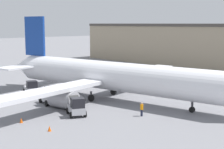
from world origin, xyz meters
TOP-DOWN VIEW (x-y plane):
  - ground_plane at (0.00, 0.00)m, footprint 400.00×400.00m
  - terminal_building at (-13.27, 43.57)m, footprint 70.06×17.00m
  - airplane at (-0.97, -0.18)m, footprint 40.90×37.52m
  - ground_crew_worker at (8.80, -3.46)m, footprint 0.36×0.36m
  - baggage_tug at (-3.40, -8.01)m, footprint 3.65×2.53m
  - belt_loader_truck at (3.58, -8.88)m, footprint 3.40×2.89m
  - pushback_tug at (-11.21, -6.36)m, footprint 3.38×2.70m
  - safety_cone_near at (1.80, -14.99)m, footprint 0.36×0.36m
  - safety_cone_far at (6.37, -14.33)m, footprint 0.36×0.36m

SIDE VIEW (x-z plane):
  - ground_plane at x=0.00m, z-range 0.00..0.00m
  - safety_cone_near at x=1.80m, z-range 0.00..0.55m
  - safety_cone_far at x=6.37m, z-range 0.00..0.55m
  - ground_crew_worker at x=8.80m, z-range 0.05..1.68m
  - pushback_tug at x=-11.21m, z-range -0.10..1.97m
  - belt_loader_truck at x=3.58m, z-range -0.07..2.18m
  - baggage_tug at x=-3.40m, z-range -0.11..2.42m
  - airplane at x=-0.97m, z-range -2.60..9.14m
  - terminal_building at x=-13.27m, z-range 0.01..10.57m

